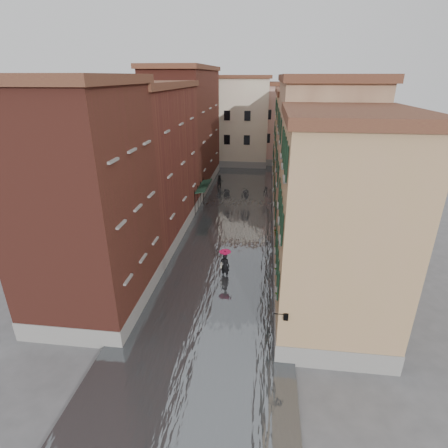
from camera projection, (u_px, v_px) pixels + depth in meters
The scene contains 16 objects.
ground at pixel (214, 291), 23.51m from camera, with size 120.00×120.00×0.00m, color #565558.
floodwater at pixel (233, 218), 35.35m from camera, with size 10.00×60.00×0.20m, color #4E5257.
building_left_near at pixel (86, 207), 19.93m from camera, with size 6.00×8.00×13.00m, color maroon.
building_left_mid at pixel (148, 166), 30.07m from camera, with size 6.00×14.00×12.50m, color #5E2B1D.
building_left_far at pixel (186, 131), 43.47m from camera, with size 6.00×16.00×14.00m, color maroon.
building_right_near at pixel (337, 231), 18.65m from camera, with size 6.00×8.00×11.50m, color #A68456.
building_right_mid at pixel (314, 168), 28.40m from camera, with size 6.00×14.00×13.00m, color tan.
building_right_far at pixel (300, 144), 42.39m from camera, with size 6.00×16.00×11.50m, color #A68456.
building_end_cream at pixel (230, 122), 56.00m from camera, with size 12.00×9.00×13.00m, color beige.
building_end_pink at pixel (286, 125), 57.01m from camera, with size 10.00×9.00×12.00m, color #CD9690.
awning_near at pixel (202, 189), 36.54m from camera, with size 1.09×3.25×2.80m.
awning_far at pixel (205, 184), 38.04m from camera, with size 1.09×3.30×2.80m.
wall_lantern at pixel (285, 316), 16.37m from camera, with size 0.71×0.22×0.35m.
window_planters at pixel (279, 254), 20.98m from camera, with size 0.59×8.59×0.84m.
pedestrian_main at pixel (225, 263), 24.74m from camera, with size 0.86×0.86×2.06m.
pedestrian_far at pixel (220, 182), 44.57m from camera, with size 0.87×0.68×1.80m, color black.
Camera 1 is at (3.10, -19.62, 13.41)m, focal length 28.00 mm.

